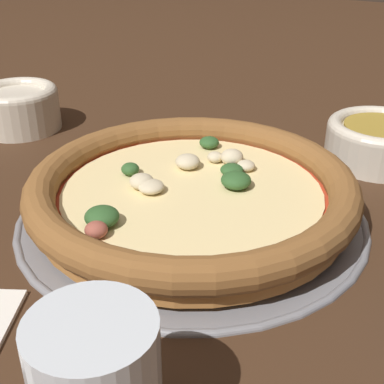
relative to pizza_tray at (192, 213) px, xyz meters
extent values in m
plane|color=#3D2616|center=(0.00, 0.00, 0.00)|extent=(3.00, 3.00, 0.00)
cylinder|color=gray|center=(0.00, 0.00, 0.00)|extent=(0.34, 0.34, 0.00)
torus|color=gray|center=(0.00, 0.00, 0.00)|extent=(0.35, 0.35, 0.01)
cylinder|color=#A86B33|center=(0.00, 0.00, 0.01)|extent=(0.30, 0.30, 0.02)
torus|color=brown|center=(0.00, 0.00, 0.03)|extent=(0.33, 0.33, 0.03)
cylinder|color=#B7381E|center=(0.00, 0.00, 0.02)|extent=(0.27, 0.27, 0.00)
cylinder|color=beige|center=(0.00, 0.00, 0.03)|extent=(0.26, 0.26, 0.00)
ellipsoid|color=beige|center=(0.07, 0.01, 0.03)|extent=(0.02, 0.02, 0.01)
ellipsoid|color=beige|center=(0.07, -0.03, 0.03)|extent=(0.03, 0.03, 0.01)
ellipsoid|color=beige|center=(-0.02, 0.05, 0.03)|extent=(0.03, 0.03, 0.01)
ellipsoid|color=beige|center=(0.07, -0.01, 0.04)|extent=(0.03, 0.03, 0.02)
ellipsoid|color=#2D5628|center=(0.02, -0.04, 0.03)|extent=(0.04, 0.04, 0.02)
ellipsoid|color=#2D5628|center=(-0.09, 0.04, 0.03)|extent=(0.03, 0.03, 0.02)
ellipsoid|color=#2D5628|center=(0.10, 0.03, 0.03)|extent=(0.03, 0.03, 0.01)
ellipsoid|color=beige|center=(-0.02, 0.03, 0.03)|extent=(0.04, 0.04, 0.01)
ellipsoid|color=#2D5628|center=(0.00, 0.07, 0.03)|extent=(0.02, 0.02, 0.01)
ellipsoid|color=#2D5628|center=(0.05, -0.02, 0.03)|extent=(0.02, 0.02, 0.01)
ellipsoid|color=beige|center=(0.04, 0.03, 0.03)|extent=(0.04, 0.04, 0.01)
ellipsoid|color=#994C3D|center=(-0.11, 0.03, 0.03)|extent=(0.03, 0.03, 0.01)
cylinder|color=beige|center=(0.22, -0.14, 0.02)|extent=(0.13, 0.13, 0.04)
torus|color=beige|center=(0.22, -0.14, 0.04)|extent=(0.13, 0.13, 0.02)
cylinder|color=olive|center=(0.22, -0.14, 0.04)|extent=(0.09, 0.09, 0.00)
cylinder|color=beige|center=(0.10, 0.32, 0.02)|extent=(0.11, 0.11, 0.05)
torus|color=beige|center=(0.10, 0.32, 0.05)|extent=(0.11, 0.11, 0.02)
camera|label=1|loc=(-0.41, -0.22, 0.27)|focal=50.00mm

